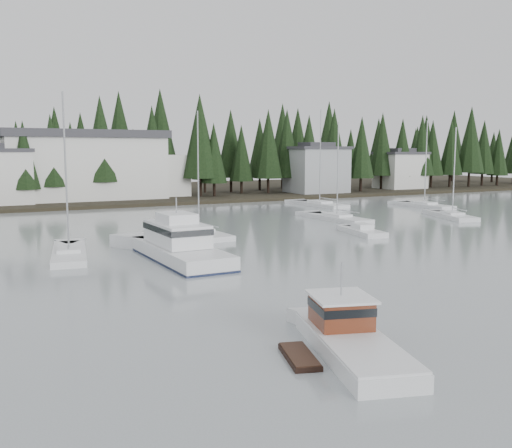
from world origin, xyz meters
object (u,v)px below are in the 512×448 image
at_px(cabin_cruiser_center, 179,249).
at_px(house_east_a, 316,169).
at_px(sailboat_1, 199,235).
at_px(sailboat_2, 320,205).
at_px(sailboat_5, 424,207).
at_px(sailboat_8, 69,256).
at_px(lobster_boat_brown, 348,342).
at_px(sailboat_9, 337,220).
at_px(harbor_inn, 98,166).
at_px(house_east_b, 400,169).
at_px(sailboat_6, 452,217).
at_px(runabout_1, 362,233).

bearing_deg(cabin_cruiser_center, house_east_a, -43.12).
height_order(sailboat_1, sailboat_2, sailboat_2).
relative_size(sailboat_5, sailboat_8, 1.00).
xyz_separation_m(sailboat_1, sailboat_5, (39.80, 11.30, 0.00)).
bearing_deg(lobster_boat_brown, house_east_a, -15.74).
bearing_deg(lobster_boat_brown, sailboat_5, -29.63).
relative_size(lobster_boat_brown, sailboat_9, 0.70).
bearing_deg(sailboat_5, house_east_a, 3.00).
relative_size(lobster_boat_brown, sailboat_8, 0.64).
height_order(house_east_a, sailboat_5, sailboat_5).
xyz_separation_m(harbor_inn, sailboat_1, (0.34, -42.48, -5.71)).
bearing_deg(house_east_a, harbor_inn, 173.64).
relative_size(house_east_a, harbor_inn, 0.36).
xyz_separation_m(house_east_b, lobster_boat_brown, (-67.34, -73.15, -3.96)).
height_order(cabin_cruiser_center, sailboat_2, sailboat_2).
bearing_deg(sailboat_6, sailboat_5, -9.67).
bearing_deg(sailboat_2, sailboat_6, -166.59).
xyz_separation_m(lobster_boat_brown, sailboat_5, (46.52, 44.31, -0.38)).
bearing_deg(sailboat_1, sailboat_9, -81.22).
xyz_separation_m(house_east_b, cabin_cruiser_center, (-66.56, -51.05, -3.60)).
height_order(lobster_boat_brown, cabin_cruiser_center, cabin_cruiser_center).
height_order(sailboat_2, runabout_1, sailboat_2).
xyz_separation_m(lobster_boat_brown, runabout_1, (21.31, 26.47, -0.32)).
bearing_deg(harbor_inn, sailboat_9, -63.10).
xyz_separation_m(sailboat_5, runabout_1, (-25.21, -17.84, 0.07)).
bearing_deg(lobster_boat_brown, sailboat_9, -18.10).
xyz_separation_m(house_east_a, house_east_b, (22.00, 2.00, -0.50)).
xyz_separation_m(lobster_boat_brown, sailboat_9, (25.86, 37.11, -0.39)).
height_order(sailboat_2, sailboat_9, sailboat_2).
xyz_separation_m(harbor_inn, sailboat_2, (27.55, -22.62, -5.71)).
height_order(lobster_boat_brown, sailboat_1, sailboat_1).
height_order(house_east_b, harbor_inn, harbor_inn).
bearing_deg(sailboat_8, sailboat_6, -73.89).
bearing_deg(sailboat_8, sailboat_9, -63.12).
distance_m(sailboat_5, runabout_1, 30.88).
bearing_deg(sailboat_5, lobster_boat_brown, 134.10).
bearing_deg(sailboat_6, house_east_b, -13.80).
distance_m(sailboat_1, sailboat_5, 41.37).
distance_m(house_east_a, runabout_1, 50.96).
xyz_separation_m(house_east_b, runabout_1, (-46.04, -46.68, -4.27)).
bearing_deg(sailboat_5, cabin_cruiser_center, 116.39).
bearing_deg(runabout_1, harbor_inn, 27.12).
relative_size(house_east_b, runabout_1, 1.42).
xyz_separation_m(house_east_b, sailboat_8, (-73.70, -46.03, -4.33)).
xyz_separation_m(harbor_inn, sailboat_5, (40.14, -31.18, -5.71)).
bearing_deg(runabout_1, sailboat_5, -44.54).
bearing_deg(cabin_cruiser_center, sailboat_2, -48.00).
relative_size(sailboat_2, sailboat_6, 1.28).
bearing_deg(sailboat_8, cabin_cruiser_center, -115.46).
height_order(cabin_cruiser_center, sailboat_1, sailboat_1).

